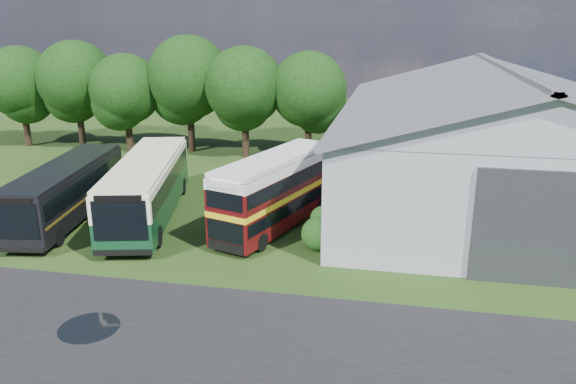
% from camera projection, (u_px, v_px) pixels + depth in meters
% --- Properties ---
extents(ground, '(120.00, 120.00, 0.00)m').
position_uv_depth(ground, '(161.00, 294.00, 22.95)').
color(ground, '#193210').
rests_on(ground, ground).
extents(asphalt_road, '(60.00, 8.00, 0.02)m').
position_uv_depth(asphalt_road, '(207.00, 342.00, 19.58)').
color(asphalt_road, black).
rests_on(asphalt_road, ground).
extents(puddle, '(2.20, 2.20, 0.01)m').
position_uv_depth(puddle, '(89.00, 328.00, 20.43)').
color(puddle, black).
rests_on(puddle, ground).
extents(storage_shed, '(18.80, 24.80, 8.15)m').
position_uv_depth(storage_shed, '(498.00, 133.00, 33.86)').
color(storage_shed, gray).
rests_on(storage_shed, ground).
extents(tree_far_left, '(6.12, 6.12, 8.64)m').
position_uv_depth(tree_far_left, '(20.00, 82.00, 48.11)').
color(tree_far_left, black).
rests_on(tree_far_left, ground).
extents(tree_left_a, '(6.46, 6.46, 9.12)m').
position_uv_depth(tree_left_a, '(76.00, 79.00, 47.55)').
color(tree_left_a, black).
rests_on(tree_left_a, ground).
extents(tree_left_b, '(5.78, 5.78, 8.16)m').
position_uv_depth(tree_left_b, '(126.00, 89.00, 45.85)').
color(tree_left_b, black).
rests_on(tree_left_b, ground).
extents(tree_mid, '(6.80, 6.80, 9.60)m').
position_uv_depth(tree_mid, '(189.00, 77.00, 45.85)').
color(tree_mid, black).
rests_on(tree_mid, ground).
extents(tree_right_a, '(6.26, 6.26, 8.83)m').
position_uv_depth(tree_right_a, '(244.00, 86.00, 44.12)').
color(tree_right_a, black).
rests_on(tree_right_a, ground).
extents(tree_right_b, '(5.98, 5.98, 8.45)m').
position_uv_depth(tree_right_b, '(309.00, 90.00, 44.00)').
color(tree_right_b, black).
rests_on(tree_right_b, ground).
extents(shrub_front, '(1.70, 1.70, 1.70)m').
position_uv_depth(shrub_front, '(318.00, 248.00, 27.52)').
color(shrub_front, '#194714').
rests_on(shrub_front, ground).
extents(shrub_mid, '(1.60, 1.60, 1.60)m').
position_uv_depth(shrub_mid, '(324.00, 234.00, 29.39)').
color(shrub_mid, '#194714').
rests_on(shrub_mid, ground).
extents(bus_green_single, '(5.66, 12.64, 3.39)m').
position_uv_depth(bus_green_single, '(147.00, 187.00, 31.24)').
color(bus_green_single, black).
rests_on(bus_green_single, ground).
extents(bus_maroon_double, '(5.12, 9.49, 3.96)m').
position_uv_depth(bus_maroon_double, '(276.00, 192.00, 29.73)').
color(bus_maroon_double, black).
rests_on(bus_maroon_double, ground).
extents(bus_dark_single, '(4.25, 11.48, 3.09)m').
position_uv_depth(bus_dark_single, '(67.00, 190.00, 31.18)').
color(bus_dark_single, black).
rests_on(bus_dark_single, ground).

